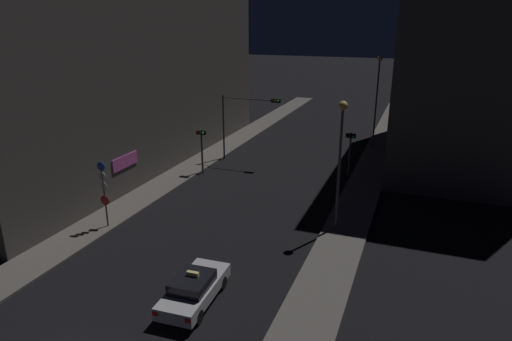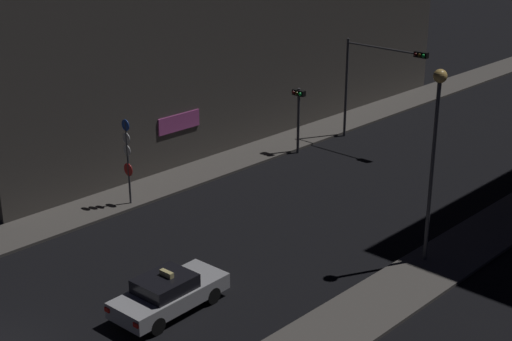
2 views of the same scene
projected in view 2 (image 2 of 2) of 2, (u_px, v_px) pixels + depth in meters
name	position (u px, v px, depth m)	size (l,w,h in m)	color
sidewalk_left	(355.00, 118.00, 49.79)	(2.70, 63.94, 0.13)	#5B5651
building_facade_left	(211.00, 10.00, 46.50)	(9.63, 34.84, 14.43)	#514C47
taxi	(169.00, 293.00, 27.14)	(2.01, 4.53, 1.62)	#B7B7BC
traffic_light_overhead	(375.00, 72.00, 43.71)	(5.44, 0.42, 5.99)	#47474C
traffic_light_left_kerb	(298.00, 107.00, 42.63)	(0.80, 0.42, 3.79)	#47474C
sign_pole_left	(128.00, 156.00, 35.52)	(0.63, 0.10, 4.16)	#47474C
street_lamp_near_block	(435.00, 132.00, 29.02)	(0.53, 0.53, 7.86)	#47474C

